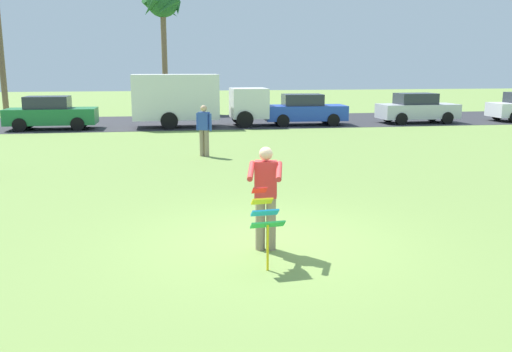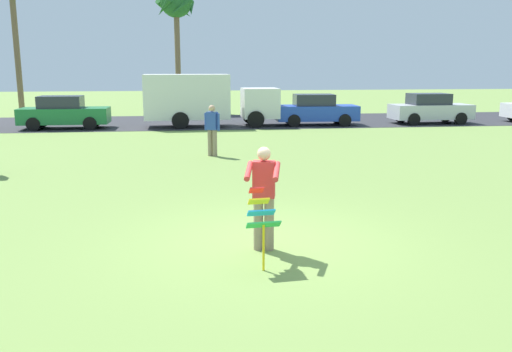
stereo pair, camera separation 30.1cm
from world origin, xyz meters
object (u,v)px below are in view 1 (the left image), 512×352
(person_walker_near, at_px, (204,129))
(palm_tree_right_near, at_px, (163,6))
(person_kite_flyer, at_px, (266,194))
(parked_car_green, at_px, (51,113))
(kite_held, at_px, (265,216))
(parked_truck_white_box, at_px, (192,99))
(parked_car_blue, at_px, (304,110))
(parked_car_silver, at_px, (417,109))

(person_walker_near, bearing_deg, palm_tree_right_near, 94.14)
(person_walker_near, bearing_deg, person_kite_flyer, -87.77)
(parked_car_green, bearing_deg, palm_tree_right_near, 60.03)
(kite_held, xyz_separation_m, person_walker_near, (-0.23, 10.40, 0.13))
(person_kite_flyer, xyz_separation_m, parked_truck_white_box, (-0.37, 18.78, 0.46))
(parked_car_green, xyz_separation_m, parked_car_blue, (12.61, 0.00, 0.00))
(kite_held, relative_size, parked_car_blue, 0.28)
(parked_car_blue, bearing_deg, parked_truck_white_box, -179.99)
(person_kite_flyer, distance_m, parked_truck_white_box, 18.79)
(parked_car_silver, distance_m, palm_tree_right_near, 17.48)
(person_kite_flyer, xyz_separation_m, person_walker_near, (-0.38, 9.66, -0.02))
(parked_car_blue, height_order, palm_tree_right_near, palm_tree_right_near)
(parked_car_green, xyz_separation_m, person_walker_near, (6.80, -9.13, 0.16))
(kite_held, xyz_separation_m, parked_truck_white_box, (-0.22, 19.52, 0.61))
(person_kite_flyer, distance_m, person_walker_near, 9.66)
(kite_held, relative_size, person_walker_near, 0.69)
(kite_held, height_order, parked_car_green, parked_car_green)
(kite_held, distance_m, parked_truck_white_box, 19.53)
(palm_tree_right_near, bearing_deg, parked_truck_white_box, -81.86)
(person_kite_flyer, height_order, parked_car_green, person_kite_flyer)
(parked_truck_white_box, bearing_deg, person_kite_flyer, -88.88)
(parked_truck_white_box, distance_m, parked_car_blue, 5.83)
(kite_held, bearing_deg, person_kite_flyer, 78.91)
(parked_car_green, bearing_deg, person_walker_near, -53.30)
(parked_car_blue, distance_m, parked_car_silver, 6.24)
(kite_held, height_order, parked_truck_white_box, parked_truck_white_box)
(person_kite_flyer, xyz_separation_m, parked_car_silver, (11.67, 18.78, -0.18))
(parked_car_green, xyz_separation_m, parked_truck_white_box, (6.81, 0.00, 0.64))
(kite_held, relative_size, parked_car_silver, 0.28)
(parked_car_green, bearing_deg, parked_car_blue, 0.01)
(palm_tree_right_near, bearing_deg, person_kite_flyer, -86.51)
(parked_truck_white_box, bearing_deg, kite_held, -89.35)
(parked_truck_white_box, relative_size, palm_tree_right_near, 0.82)
(parked_truck_white_box, xyz_separation_m, parked_car_blue, (5.80, 0.00, -0.64))
(parked_car_blue, relative_size, person_walker_near, 2.46)
(palm_tree_right_near, bearing_deg, parked_car_green, -119.97)
(person_kite_flyer, height_order, palm_tree_right_near, palm_tree_right_near)
(kite_held, relative_size, palm_tree_right_near, 0.14)
(parked_truck_white_box, distance_m, palm_tree_right_near, 10.98)
(palm_tree_right_near, bearing_deg, parked_car_silver, -35.24)
(kite_held, height_order, parked_car_blue, parked_car_blue)
(parked_car_blue, bearing_deg, parked_car_green, -179.99)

